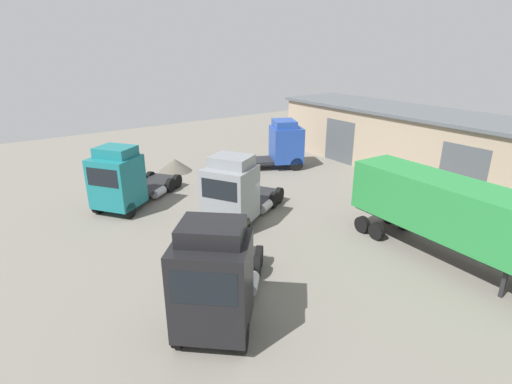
# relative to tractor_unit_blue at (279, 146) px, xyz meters

# --- Properties ---
(ground_plane) EXTENTS (60.00, 60.00, 0.00)m
(ground_plane) POSITION_rel_tractor_unit_blue_xyz_m (7.06, -8.70, -1.84)
(ground_plane) COLOR slate
(warehouse_building) EXTENTS (25.22, 6.56, 4.82)m
(warehouse_building) POSITION_rel_tractor_unit_blue_xyz_m (7.06, 8.33, 0.58)
(warehouse_building) COLOR tan
(warehouse_building) RESTS_ON ground_plane
(tractor_unit_blue) EXTENTS (5.07, 7.13, 3.93)m
(tractor_unit_blue) POSITION_rel_tractor_unit_blue_xyz_m (0.00, 0.00, 0.00)
(tractor_unit_blue) COLOR #2347A3
(tractor_unit_blue) RESTS_ON ground_plane
(container_trailer_green) EXTENTS (10.38, 2.93, 3.87)m
(container_trailer_green) POSITION_rel_tractor_unit_blue_xyz_m (16.56, -2.94, 0.65)
(container_trailer_green) COLOR #28843D
(container_trailer_green) RESTS_ON ground_plane
(tractor_unit_teal) EXTENTS (5.95, 6.90, 4.04)m
(tractor_unit_teal) POSITION_rel_tractor_unit_blue_xyz_m (1.49, -13.33, 0.05)
(tractor_unit_teal) COLOR #197075
(tractor_unit_teal) RESTS_ON ground_plane
(tractor_unit_grey) EXTENTS (5.26, 6.63, 4.07)m
(tractor_unit_grey) POSITION_rel_tractor_unit_blue_xyz_m (7.29, -8.93, 0.08)
(tractor_unit_grey) COLOR gray
(tractor_unit_grey) RESTS_ON ground_plane
(tractor_unit_black) EXTENTS (6.59, 6.22, 4.29)m
(tractor_unit_black) POSITION_rel_tractor_unit_blue_xyz_m (14.44, -14.22, 0.17)
(tractor_unit_black) COLOR black
(tractor_unit_black) RESTS_ON ground_plane
(gravel_pile) EXTENTS (2.67, 2.67, 1.01)m
(gravel_pile) POSITION_rel_tractor_unit_blue_xyz_m (-3.97, -7.51, -1.34)
(gravel_pile) COLOR #565147
(gravel_pile) RESTS_ON ground_plane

